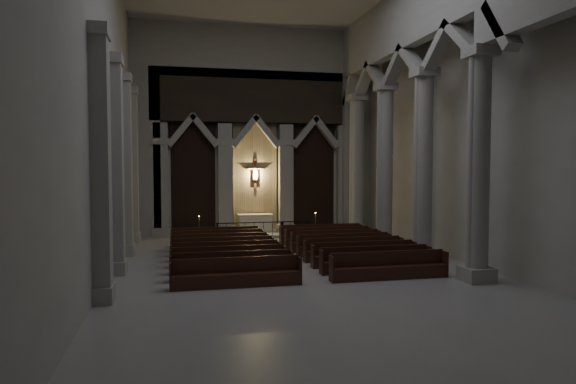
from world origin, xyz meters
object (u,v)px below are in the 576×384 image
object	(u,v)px
candle_stand_right	(316,231)
worshipper	(283,232)
altar_rail	(263,228)
candle_stand_left	(199,233)
altar	(255,223)
pews	(288,253)

from	to	relation	value
candle_stand_right	worshipper	bearing A→B (deg)	-142.96
altar_rail	candle_stand_right	world-z (taller)	candle_stand_right
worshipper	altar_rail	bearing A→B (deg)	99.44
candle_stand_left	worshipper	distance (m)	4.65
candle_stand_left	altar	bearing A→B (deg)	26.52
altar_rail	candle_stand_right	distance (m)	3.00
altar	candle_stand_left	distance (m)	3.70
pews	altar	bearing A→B (deg)	90.64
altar	pews	size ratio (longest dim) A/B	0.21
altar	candle_stand_left	bearing A→B (deg)	-153.48
candle_stand_left	worshipper	xyz separation A→B (m)	(4.14, -2.11, 0.22)
candle_stand_right	altar_rail	bearing A→B (deg)	-175.72
altar_rail	candle_stand_right	size ratio (longest dim) A/B	3.60
candle_stand_left	pews	world-z (taller)	candle_stand_left
altar	candle_stand_left	world-z (taller)	candle_stand_left
candle_stand_right	worshipper	world-z (taller)	candle_stand_right
candle_stand_right	worshipper	xyz separation A→B (m)	(-2.23, -1.69, 0.19)
altar	candle_stand_right	bearing A→B (deg)	-33.90
worshipper	candle_stand_right	bearing A→B (deg)	19.37
candle_stand_right	pews	world-z (taller)	candle_stand_right
altar_rail	worshipper	distance (m)	1.65
altar	candle_stand_right	xyz separation A→B (m)	(3.08, -2.07, -0.29)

